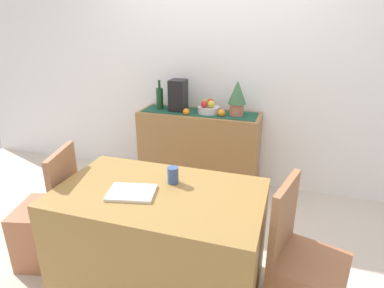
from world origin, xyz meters
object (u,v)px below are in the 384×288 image
at_px(fruit_bowl, 209,110).
at_px(coffee_maker, 178,96).
at_px(sideboard_console, 199,151).
at_px(wine_bottle, 160,98).
at_px(coffee_cup, 173,175).
at_px(potted_plant, 237,96).
at_px(dining_table, 161,241).
at_px(open_book, 132,193).
at_px(chair_near_window, 50,228).
at_px(chair_by_corner, 304,284).

distance_m(fruit_bowl, coffee_maker, 0.35).
distance_m(sideboard_console, wine_bottle, 0.70).
relative_size(wine_bottle, coffee_cup, 2.81).
bearing_deg(wine_bottle, potted_plant, -0.00).
height_order(dining_table, coffee_cup, coffee_cup).
height_order(open_book, chair_near_window, chair_near_window).
distance_m(open_book, chair_by_corner, 1.17).
distance_m(coffee_cup, chair_near_window, 1.10).
bearing_deg(dining_table, fruit_bowl, 92.95).
distance_m(fruit_bowl, chair_near_window, 1.79).
relative_size(coffee_maker, open_book, 1.16).
bearing_deg(fruit_bowl, wine_bottle, 180.00).
bearing_deg(chair_near_window, fruit_bowl, 60.22).
bearing_deg(fruit_bowl, dining_table, -87.05).
bearing_deg(coffee_maker, dining_table, -74.70).
height_order(open_book, chair_by_corner, chair_by_corner).
distance_m(dining_table, coffee_cup, 0.45).
relative_size(potted_plant, dining_table, 0.27).
bearing_deg(sideboard_console, dining_table, -83.27).
relative_size(coffee_maker, chair_near_window, 0.36).
height_order(wine_bottle, open_book, wine_bottle).
relative_size(open_book, chair_near_window, 0.31).
distance_m(fruit_bowl, chair_by_corner, 1.87).
bearing_deg(open_book, chair_by_corner, -7.79).
distance_m(potted_plant, chair_near_window, 2.00).
xyz_separation_m(fruit_bowl, chair_near_window, (-0.84, -1.46, -0.62)).
height_order(sideboard_console, chair_by_corner, chair_by_corner).
xyz_separation_m(coffee_maker, chair_near_window, (-0.51, -1.46, -0.74)).
bearing_deg(sideboard_console, open_book, -89.08).
xyz_separation_m(sideboard_console, chair_by_corner, (1.08, -1.46, -0.16)).
distance_m(fruit_bowl, potted_plant, 0.33).
relative_size(sideboard_console, chair_by_corner, 1.39).
relative_size(wine_bottle, potted_plant, 0.88).
height_order(wine_bottle, coffee_cup, wine_bottle).
xyz_separation_m(sideboard_console, chair_near_window, (-0.74, -1.46, -0.16)).
xyz_separation_m(fruit_bowl, potted_plant, (0.29, -0.00, 0.16)).
distance_m(coffee_cup, chair_by_corner, 1.03).
height_order(wine_bottle, dining_table, wine_bottle).
relative_size(potted_plant, chair_by_corner, 0.39).
relative_size(sideboard_console, dining_table, 0.97).
bearing_deg(chair_near_window, coffee_maker, 70.73).
height_order(sideboard_console, open_book, sideboard_console).
distance_m(wine_bottle, open_book, 1.63).
xyz_separation_m(sideboard_console, dining_table, (0.17, -1.47, -0.05)).
bearing_deg(coffee_maker, potted_plant, -0.00).
relative_size(fruit_bowl, open_book, 0.79).
bearing_deg(coffee_maker, fruit_bowl, 0.00).
bearing_deg(dining_table, chair_by_corner, 0.26).
bearing_deg(chair_near_window, coffee_cup, 7.67).
distance_m(sideboard_console, dining_table, 1.48).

